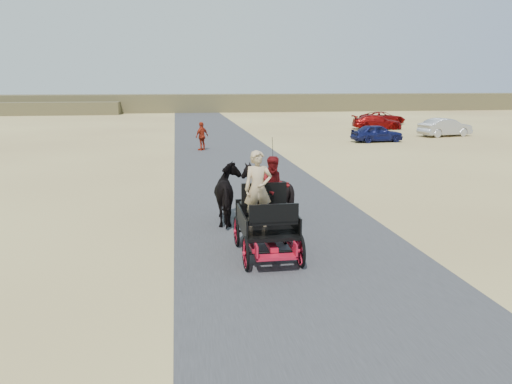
{
  "coord_description": "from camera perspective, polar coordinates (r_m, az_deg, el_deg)",
  "views": [
    {
      "loc": [
        -2.84,
        -9.52,
        4.06
      ],
      "look_at": [
        -0.8,
        3.28,
        1.2
      ],
      "focal_mm": 35.0,
      "sensor_mm": 36.0,
      "label": 1
    }
  ],
  "objects": [
    {
      "name": "carriage",
      "position": [
        11.97,
        1.21,
        -5.56
      ],
      "size": [
        1.3,
        2.4,
        0.72
      ],
      "primitive_type": null,
      "color": "black",
      "rests_on": "ground"
    },
    {
      "name": "horse_left",
      "position": [
        14.64,
        -2.99,
        -0.25
      ],
      "size": [
        0.91,
        2.01,
        1.7
      ],
      "primitive_type": "imported",
      "rotation": [
        0.0,
        0.0,
        3.14
      ],
      "color": "black",
      "rests_on": "ground"
    },
    {
      "name": "passenger_woman",
      "position": [
        12.3,
        2.11,
        0.46
      ],
      "size": [
        0.77,
        0.6,
        1.58
      ],
      "primitive_type": "imported",
      "color": "#660C0F",
      "rests_on": "carriage"
    },
    {
      "name": "ground",
      "position": [
        10.73,
        7.09,
        -9.89
      ],
      "size": [
        140.0,
        140.0,
        0.0
      ],
      "primitive_type": "plane",
      "color": "tan"
    },
    {
      "name": "car_a",
      "position": [
        35.8,
        13.65,
        6.56
      ],
      "size": [
        3.69,
        1.75,
        1.22
      ],
      "primitive_type": "imported",
      "rotation": [
        0.0,
        0.0,
        1.66
      ],
      "color": "navy",
      "rests_on": "ground"
    },
    {
      "name": "driver_man",
      "position": [
        11.66,
        0.23,
        0.36
      ],
      "size": [
        0.66,
        0.43,
        1.8
      ],
      "primitive_type": "imported",
      "color": "tan",
      "rests_on": "carriage"
    },
    {
      "name": "road",
      "position": [
        10.73,
        7.09,
        -9.86
      ],
      "size": [
        6.0,
        140.0,
        0.01
      ],
      "primitive_type": "cube",
      "color": "#38383A",
      "rests_on": "ground"
    },
    {
      "name": "ridge_far",
      "position": [
        71.63,
        -6.88,
        10.06
      ],
      "size": [
        140.0,
        6.0,
        2.4
      ],
      "primitive_type": "cube",
      "color": "brown",
      "rests_on": "ground"
    },
    {
      "name": "pedestrian",
      "position": [
        30.57,
        -6.2,
        6.36
      ],
      "size": [
        1.02,
        1.0,
        1.73
      ],
      "primitive_type": "imported",
      "rotation": [
        0.0,
        0.0,
        3.91
      ],
      "color": "#9C2511",
      "rests_on": "ground"
    },
    {
      "name": "horse_right",
      "position": [
        14.79,
        1.25,
        -0.1
      ],
      "size": [
        1.37,
        1.54,
        1.7
      ],
      "primitive_type": "imported",
      "rotation": [
        0.0,
        0.0,
        3.14
      ],
      "color": "black",
      "rests_on": "ground"
    },
    {
      "name": "car_d",
      "position": [
        51.44,
        14.28,
        8.22
      ],
      "size": [
        4.45,
        2.12,
        1.23
      ],
      "primitive_type": "imported",
      "rotation": [
        0.0,
        0.0,
        1.59
      ],
      "color": "maroon",
      "rests_on": "ground"
    },
    {
      "name": "car_b",
      "position": [
        41.06,
        20.8,
        6.92
      ],
      "size": [
        4.39,
        2.33,
        1.37
      ],
      "primitive_type": "imported",
      "rotation": [
        0.0,
        0.0,
        1.79
      ],
      "color": "#B2B2B7",
      "rests_on": "ground"
    },
    {
      "name": "car_c",
      "position": [
        45.64,
        13.66,
        7.77
      ],
      "size": [
        4.52,
        2.38,
        1.25
      ],
      "primitive_type": "imported",
      "rotation": [
        0.0,
        0.0,
        1.42
      ],
      "color": "maroon",
      "rests_on": "ground"
    }
  ]
}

